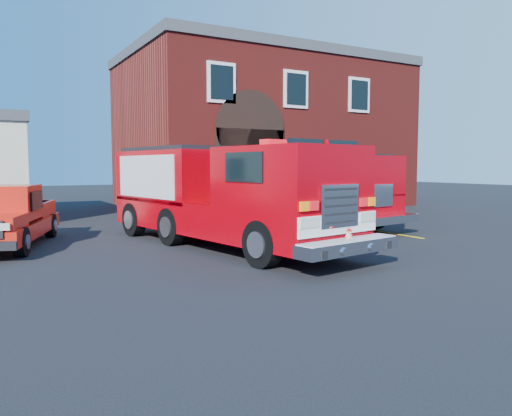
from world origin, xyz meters
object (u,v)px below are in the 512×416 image
fire_engine (221,194)px  pickup_truck (5,218)px  secondary_truck (293,185)px  fire_station (261,132)px

fire_engine → pickup_truck: bearing=152.7°
pickup_truck → secondary_truck: 10.13m
fire_station → pickup_truck: 17.46m
secondary_truck → pickup_truck: bearing=-177.3°
fire_engine → pickup_truck: 6.14m
pickup_truck → secondary_truck: bearing=2.7°
fire_station → fire_engine: 15.50m
pickup_truck → secondary_truck: secondary_truck is taller
fire_station → fire_engine: size_ratio=1.56×
secondary_truck → fire_station: bearing=66.9°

